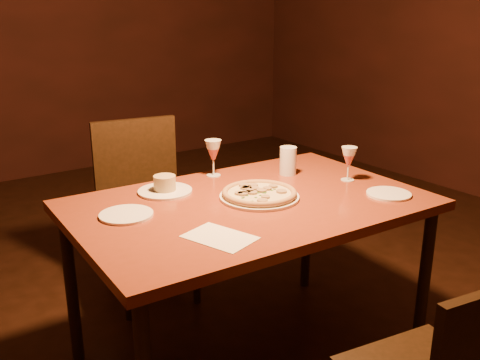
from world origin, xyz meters
TOP-DOWN VIEW (x-y plane):
  - back_wall at (0.00, 3.50)m, footprint 6.00×0.04m
  - dining_table at (0.07, 0.02)m, footprint 1.49×1.00m
  - chair_far at (-0.01, 0.89)m, footprint 0.54×0.54m
  - pizza_plate at (0.12, 0.03)m, footprint 0.34×0.34m
  - ramekin_saucer at (-0.17, 0.33)m, footprint 0.24×0.24m
  - wine_glass_far at (0.13, 0.41)m, footprint 0.08×0.08m
  - wine_glass_right at (0.60, -0.02)m, footprint 0.07×0.07m
  - water_tumbler at (0.44, 0.22)m, footprint 0.08×0.08m
  - side_plate_left at (-0.42, 0.16)m, footprint 0.21×0.21m
  - side_plate_near at (0.59, -0.26)m, footprint 0.19×0.19m
  - menu_card at (-0.24, -0.22)m, footprint 0.23×0.28m

SIDE VIEW (x-z plane):
  - chair_far at x=-0.01m, z-range 0.06..1.03m
  - dining_table at x=0.07m, z-range 0.32..1.09m
  - menu_card at x=-0.24m, z-range 0.77..0.78m
  - side_plate_near at x=0.59m, z-range 0.77..0.78m
  - side_plate_left at x=-0.42m, z-range 0.77..0.79m
  - pizza_plate at x=0.12m, z-range 0.78..0.81m
  - ramekin_saucer at x=-0.17m, z-range 0.76..0.84m
  - water_tumbler at x=0.44m, z-range 0.77..0.91m
  - wine_glass_right at x=0.60m, z-range 0.77..0.93m
  - wine_glass_far at x=0.13m, z-range 0.77..0.95m
  - back_wall at x=0.00m, z-range 0.00..3.00m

